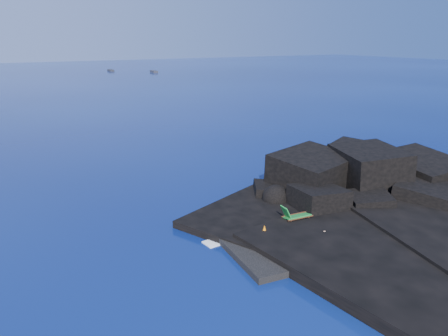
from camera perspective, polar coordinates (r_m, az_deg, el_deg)
The scene contains 10 objects.
ground at distance 22.10m, azimuth 1.57°, elevation -12.66°, with size 400.00×400.00×0.00m, color #030C3A.
headland at distance 32.09m, azimuth 18.79°, elevation -3.95°, with size 24.00×24.00×3.60m, color black, non-canonical shape.
beach at distance 24.84m, azimuth 9.93°, elevation -9.42°, with size 8.50×6.00×0.70m, color black.
surf_foam at distance 28.35m, azimuth 4.86°, elevation -5.82°, with size 10.00×8.00×0.06m, color white, non-canonical shape.
deck_chair at distance 26.09m, azimuth 9.59°, elevation -5.73°, with size 1.83×0.80×1.26m, color #186F29, non-canonical shape.
towel at distance 24.55m, azimuth 12.26°, elevation -8.92°, with size 1.92×0.91×0.05m, color white.
sunbather at distance 24.48m, azimuth 12.28°, elevation -8.59°, with size 1.82×0.48×0.26m, color tan, non-canonical shape.
marker_cone at distance 24.41m, azimuth 5.30°, elevation -8.08°, with size 0.37×0.37×0.56m, color orange.
distant_boat_a at distance 152.83m, azimuth -14.57°, elevation 12.14°, with size 1.29×4.14×0.55m, color #232327.
distant_boat_b at distance 144.37m, azimuth -9.14°, elevation 12.22°, with size 1.39×4.47×0.60m, color #27272C.
Camera 1 is at (-10.20, -16.33, 10.84)m, focal length 35.00 mm.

